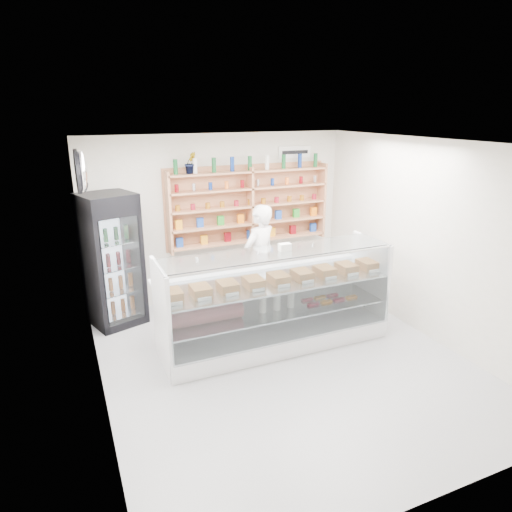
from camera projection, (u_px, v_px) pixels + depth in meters
name	position (u px, v px, depth m)	size (l,w,h in m)	color
room	(286.00, 261.00, 5.57)	(5.00, 5.00, 5.00)	#9E9EA3
display_counter	(274.00, 319.00, 6.36)	(3.18, 0.95, 1.38)	white
shop_worker	(259.00, 259.00, 7.27)	(0.64, 0.42, 1.76)	white
drinks_cooler	(112.00, 260.00, 6.82)	(0.91, 0.90, 2.02)	black
wall_shelving	(250.00, 206.00, 7.75)	(2.84, 0.28, 1.33)	tan
potted_plant	(190.00, 163.00, 7.13)	(0.19, 0.15, 0.34)	#1E6626
security_mirror	(82.00, 172.00, 5.48)	(0.15, 0.50, 0.50)	silver
wall_sign	(295.00, 152.00, 7.94)	(0.62, 0.03, 0.20)	white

